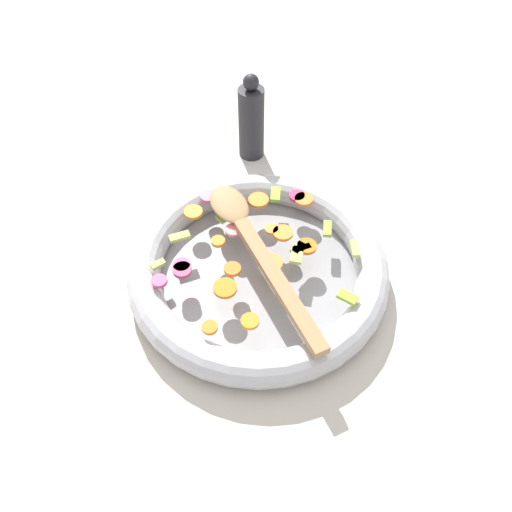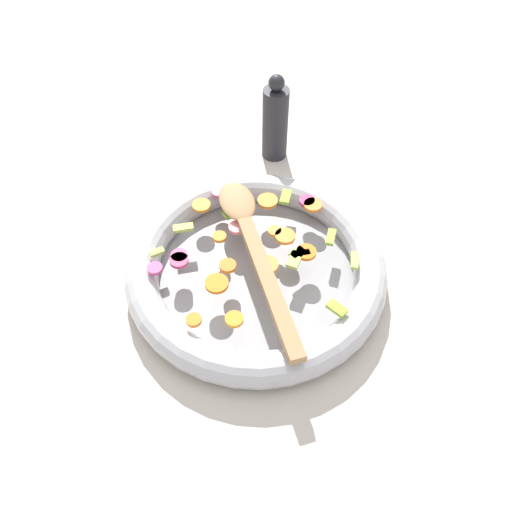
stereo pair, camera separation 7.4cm
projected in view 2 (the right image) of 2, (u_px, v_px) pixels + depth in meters
ground_plane at (256, 276)px, 0.78m from camera, size 4.00×4.00×0.00m
skillet at (256, 268)px, 0.77m from camera, size 0.40×0.40×0.05m
chopped_vegetables at (252, 243)px, 0.76m from camera, size 0.29×0.31×0.01m
wooden_spoon at (252, 241)px, 0.75m from camera, size 0.32×0.18×0.01m
pepper_mill at (275, 121)px, 0.91m from camera, size 0.05×0.05×0.17m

